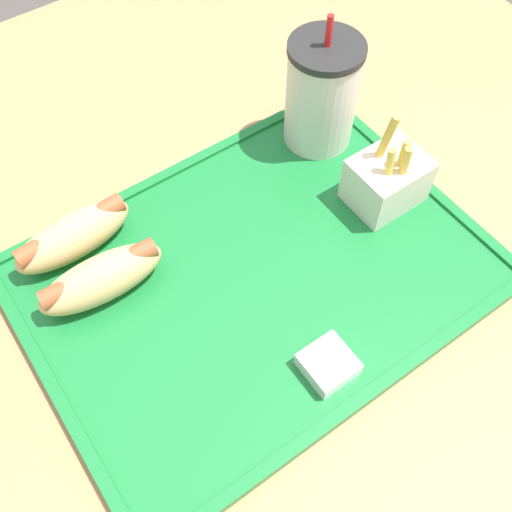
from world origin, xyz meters
TOP-DOWN VIEW (x-y plane):
  - ground_plane at (0.00, 0.00)m, footprint 8.00×8.00m
  - dining_table at (0.00, 0.00)m, footprint 1.09×1.19m
  - food_tray at (-0.04, 0.03)m, footprint 0.46×0.35m
  - soda_cup at (0.13, 0.15)m, footprint 0.08×0.08m
  - hot_dog_far at (-0.18, 0.16)m, footprint 0.13×0.05m
  - hot_dog_near at (-0.18, 0.10)m, footprint 0.13×0.05m
  - fries_carton at (0.13, 0.03)m, footprint 0.08×0.06m
  - sauce_cup_mayo at (-0.05, -0.09)m, footprint 0.05×0.05m

SIDE VIEW (x-z plane):
  - ground_plane at x=0.00m, z-range 0.00..0.00m
  - dining_table at x=0.00m, z-range 0.00..0.74m
  - food_tray at x=-0.04m, z-range 0.74..0.75m
  - sauce_cup_mayo at x=-0.05m, z-range 0.75..0.77m
  - hot_dog_near at x=-0.18m, z-range 0.75..0.80m
  - hot_dog_far at x=-0.18m, z-range 0.75..0.80m
  - fries_carton at x=0.13m, z-range 0.72..0.83m
  - soda_cup at x=0.13m, z-range 0.73..0.90m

